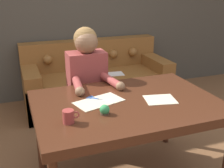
# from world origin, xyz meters

# --- Properties ---
(wall_back) EXTENTS (8.00, 0.06, 2.60)m
(wall_back) POSITION_xyz_m (0.00, 2.19, 1.30)
(wall_back) COLOR #474238
(wall_back) RESTS_ON ground_plane
(dining_table) EXTENTS (1.43, 1.00, 0.75)m
(dining_table) POSITION_xyz_m (-0.04, 0.03, 0.68)
(dining_table) COLOR #472314
(dining_table) RESTS_ON ground_plane
(couch) EXTENTS (1.95, 0.87, 0.85)m
(couch) POSITION_xyz_m (0.23, 1.75, 0.30)
(couch) COLOR brown
(couch) RESTS_ON ground_plane
(person) EXTENTS (0.43, 0.61, 1.23)m
(person) POSITION_xyz_m (-0.18, 0.69, 0.63)
(person) COLOR #33281E
(person) RESTS_ON ground_plane
(pattern_paper_main) EXTENTS (0.41, 0.30, 0.00)m
(pattern_paper_main) POSITION_xyz_m (-0.25, 0.10, 0.75)
(pattern_paper_main) COLOR beige
(pattern_paper_main) RESTS_ON dining_table
(pattern_paper_offcut) EXTENTS (0.27, 0.24, 0.00)m
(pattern_paper_offcut) POSITION_xyz_m (0.22, -0.03, 0.75)
(pattern_paper_offcut) COLOR beige
(pattern_paper_offcut) RESTS_ON dining_table
(scissors) EXTENTS (0.20, 0.20, 0.01)m
(scissors) POSITION_xyz_m (-0.25, 0.16, 0.75)
(scissors) COLOR silver
(scissors) RESTS_ON dining_table
(mug) EXTENTS (0.11, 0.08, 0.09)m
(mug) POSITION_xyz_m (-0.54, -0.16, 0.79)
(mug) COLOR #9E3833
(mug) RESTS_ON dining_table
(pin_cushion) EXTENTS (0.07, 0.07, 0.07)m
(pin_cushion) POSITION_xyz_m (-0.28, -0.12, 0.78)
(pin_cushion) COLOR #4C3828
(pin_cushion) RESTS_ON dining_table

